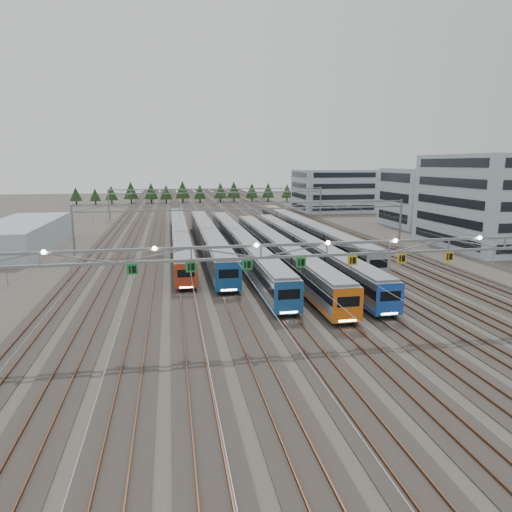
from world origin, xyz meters
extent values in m
plane|color=#47423A|center=(0.00, 0.00, 0.00)|extent=(400.00, 400.00, 0.00)
cube|color=#2D2823|center=(0.00, 100.00, 0.04)|extent=(54.00, 260.00, 0.08)
cube|color=brown|center=(-25.47, 100.00, 0.16)|extent=(0.08, 260.00, 0.16)
cube|color=brown|center=(25.47, 100.00, 0.16)|extent=(0.08, 260.00, 0.16)
cube|color=brown|center=(-0.72, 100.00, 0.16)|extent=(0.08, 260.00, 0.16)
cube|color=brown|center=(0.72, 100.00, 0.16)|extent=(0.08, 260.00, 0.16)
cube|color=black|center=(-11.25, 45.85, 0.40)|extent=(2.16, 61.88, 0.33)
cube|color=#A1A5A9|center=(-11.25, 45.85, 1.98)|extent=(2.54, 63.15, 2.86)
cube|color=black|center=(-11.25, 45.85, 2.33)|extent=(2.60, 62.83, 0.86)
cube|color=#AB381A|center=(-11.25, 45.85, 0.78)|extent=(2.59, 62.83, 0.32)
cube|color=slate|center=(-11.25, 45.85, 3.50)|extent=(2.28, 61.88, 0.23)
cube|color=#AB381A|center=(-11.25, 14.32, 1.98)|extent=(2.56, 0.12, 2.86)
cube|color=black|center=(-11.25, 14.29, 2.33)|extent=(1.90, 0.10, 0.86)
cube|color=white|center=(-11.25, 14.26, 0.74)|extent=(1.52, 0.06, 0.14)
cube|color=black|center=(-6.75, 38.92, 0.43)|extent=(2.46, 52.64, 0.37)
cube|color=#A1A5A9|center=(-6.75, 38.92, 2.23)|extent=(2.90, 53.71, 3.26)
cube|color=black|center=(-6.75, 38.92, 2.62)|extent=(2.96, 53.45, 0.98)
cube|color=#184F90|center=(-6.75, 38.92, 0.86)|extent=(2.95, 53.45, 0.36)
cube|color=slate|center=(-6.75, 38.92, 3.96)|extent=(2.61, 52.64, 0.26)
cube|color=#184F90|center=(-6.75, 12.11, 2.23)|extent=(2.92, 0.12, 3.26)
cube|color=black|center=(-6.75, 12.08, 2.62)|extent=(2.17, 0.10, 0.98)
cube|color=white|center=(-6.75, 12.05, 0.81)|extent=(1.74, 0.06, 0.16)
cube|color=black|center=(-2.25, 33.70, 0.42)|extent=(2.35, 59.16, 0.36)
cube|color=#A1A5A9|center=(-2.25, 33.70, 2.14)|extent=(2.76, 60.37, 3.11)
cube|color=black|center=(-2.25, 33.70, 2.51)|extent=(2.82, 60.07, 0.94)
cube|color=#1B5396|center=(-2.25, 33.70, 0.83)|extent=(2.81, 60.07, 0.35)
cube|color=slate|center=(-2.25, 33.70, 3.79)|extent=(2.49, 59.16, 0.25)
cube|color=#1B5396|center=(-2.25, 3.57, 2.14)|extent=(2.78, 0.12, 3.11)
cube|color=black|center=(-2.25, 3.54, 2.51)|extent=(2.07, 0.10, 0.94)
cube|color=white|center=(-2.25, 3.51, 0.78)|extent=(1.66, 0.06, 0.15)
cube|color=black|center=(2.25, 28.08, 0.42)|extent=(2.34, 54.31, 0.35)
cube|color=#A1A5A9|center=(2.25, 28.08, 2.14)|extent=(2.76, 55.42, 3.10)
cube|color=black|center=(2.25, 28.08, 2.51)|extent=(2.82, 55.15, 0.94)
cube|color=orange|center=(2.25, 28.08, 0.83)|extent=(2.81, 55.15, 0.34)
cube|color=slate|center=(2.25, 28.08, 3.79)|extent=(2.48, 54.31, 0.25)
cube|color=orange|center=(2.25, 0.41, 2.14)|extent=(2.78, 0.12, 3.10)
cube|color=black|center=(2.25, 0.38, 2.51)|extent=(2.07, 0.10, 0.94)
cube|color=white|center=(2.25, 0.35, 0.78)|extent=(1.65, 0.06, 0.15)
cube|color=black|center=(6.75, 29.92, 0.41)|extent=(2.28, 55.75, 0.35)
cube|color=#A1A5A9|center=(6.75, 29.92, 2.09)|extent=(2.68, 56.89, 3.02)
cube|color=black|center=(6.75, 29.92, 2.45)|extent=(2.74, 56.60, 0.91)
cube|color=blue|center=(6.75, 29.92, 0.82)|extent=(2.73, 56.60, 0.34)
cube|color=slate|center=(6.75, 29.92, 3.69)|extent=(2.42, 55.75, 0.24)
cube|color=blue|center=(6.75, 1.53, 2.09)|extent=(2.70, 0.12, 3.02)
cube|color=black|center=(6.75, 1.50, 2.45)|extent=(2.01, 0.10, 0.91)
cube|color=white|center=(6.75, 1.47, 0.77)|extent=(1.61, 0.06, 0.14)
cube|color=black|center=(11.25, 44.40, 0.43)|extent=(2.54, 60.70, 0.38)
cube|color=#A1A5A9|center=(11.25, 44.40, 2.29)|extent=(2.98, 61.94, 3.36)
cube|color=black|center=(11.25, 44.40, 2.69)|extent=(3.04, 61.63, 1.01)
cube|color=gray|center=(11.25, 44.40, 0.88)|extent=(3.03, 61.63, 0.37)
cube|color=slate|center=(11.25, 44.40, 4.08)|extent=(2.69, 60.70, 0.27)
cube|color=gray|center=(11.25, 13.48, 2.29)|extent=(3.00, 0.12, 3.36)
cube|color=black|center=(11.25, 13.45, 2.69)|extent=(2.24, 0.10, 1.01)
cube|color=white|center=(11.25, 13.42, 0.83)|extent=(1.79, 0.06, 0.16)
cube|color=gray|center=(0.00, 0.00, 7.80)|extent=(56.00, 0.22, 0.22)
cube|color=gray|center=(0.00, 0.00, 6.80)|extent=(56.00, 0.22, 0.22)
cube|color=#1B8834|center=(-15.75, -0.12, 6.30)|extent=(0.85, 0.06, 0.85)
cube|color=#1B8834|center=(-11.25, -0.12, 6.30)|extent=(0.85, 0.06, 0.85)
cube|color=#1B8834|center=(-6.75, -0.12, 6.30)|extent=(0.85, 0.06, 0.85)
cube|color=#1B8834|center=(-2.25, -0.12, 6.30)|extent=(0.85, 0.06, 0.85)
cube|color=gold|center=(2.25, -0.12, 6.30)|extent=(0.85, 0.06, 0.85)
cube|color=gold|center=(6.75, -0.12, 6.30)|extent=(0.85, 0.06, 0.85)
cube|color=gold|center=(11.25, -0.12, 6.30)|extent=(0.85, 0.06, 0.85)
cylinder|color=gray|center=(-28.00, 40.00, 4.00)|extent=(0.36, 0.36, 8.00)
cylinder|color=gray|center=(28.00, 40.00, 4.00)|extent=(0.36, 0.36, 8.00)
cube|color=gray|center=(0.00, 40.00, 7.80)|extent=(56.00, 0.22, 0.22)
cube|color=gray|center=(0.00, 40.00, 6.80)|extent=(56.00, 0.22, 0.22)
cylinder|color=gray|center=(-28.00, 85.00, 4.00)|extent=(0.36, 0.36, 8.00)
cylinder|color=gray|center=(28.00, 85.00, 4.00)|extent=(0.36, 0.36, 8.00)
cube|color=gray|center=(0.00, 85.00, 7.80)|extent=(56.00, 0.22, 0.22)
cube|color=gray|center=(0.00, 85.00, 6.80)|extent=(56.00, 0.22, 0.22)
cube|color=#A0B6BF|center=(42.45, 34.37, 7.93)|extent=(18.00, 22.00, 15.85)
cube|color=#A0B6BF|center=(44.34, 61.15, 6.62)|extent=(14.00, 16.00, 13.24)
cube|color=#A0B6BF|center=(36.61, 98.40, 6.25)|extent=(22.00, 18.00, 12.51)
cube|color=#A0B6BF|center=(-37.63, 46.77, 2.34)|extent=(10.00, 30.00, 4.69)
camera|label=1|loc=(-12.67, -35.53, 14.29)|focal=32.00mm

